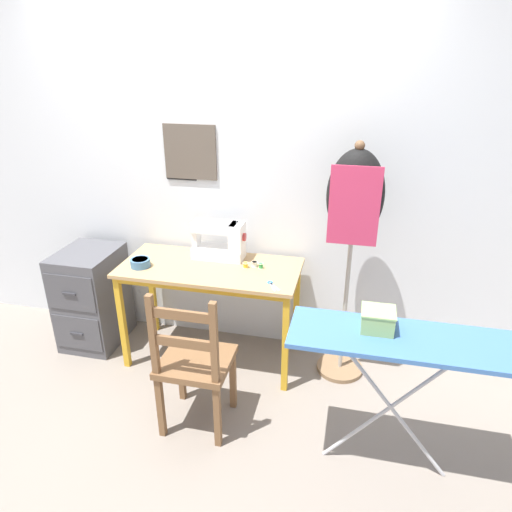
{
  "coord_description": "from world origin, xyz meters",
  "views": [
    {
      "loc": [
        0.93,
        -2.37,
        2.05
      ],
      "look_at": [
        0.33,
        0.25,
        0.86
      ],
      "focal_mm": 32.0,
      "sensor_mm": 36.0,
      "label": 1
    }
  ],
  "objects_px": {
    "sewing_machine": "(221,241)",
    "storage_box": "(378,320)",
    "ironing_board": "(400,345)",
    "dress_form": "(354,209)",
    "thread_spool_far_edge": "(261,266)",
    "wooden_chair": "(194,364)",
    "scissors": "(272,285)",
    "thread_spool_near_machine": "(245,265)",
    "thread_spool_mid_table": "(255,264)",
    "fabric_bowl": "(140,263)",
    "filing_cabinet": "(92,297)"
  },
  "relations": [
    {
      "from": "thread_spool_near_machine",
      "to": "dress_form",
      "type": "xyz_separation_m",
      "value": [
        0.68,
        0.02,
        0.44
      ]
    },
    {
      "from": "fabric_bowl",
      "to": "ironing_board",
      "type": "height_order",
      "value": "ironing_board"
    },
    {
      "from": "dress_form",
      "to": "filing_cabinet",
      "type": "bearing_deg",
      "value": -178.96
    },
    {
      "from": "wooden_chair",
      "to": "dress_form",
      "type": "distance_m",
      "value": 1.31
    },
    {
      "from": "sewing_machine",
      "to": "dress_form",
      "type": "bearing_deg",
      "value": -6.83
    },
    {
      "from": "fabric_bowl",
      "to": "thread_spool_near_machine",
      "type": "distance_m",
      "value": 0.71
    },
    {
      "from": "ironing_board",
      "to": "storage_box",
      "type": "relative_size",
      "value": 6.55
    },
    {
      "from": "scissors",
      "to": "ironing_board",
      "type": "distance_m",
      "value": 0.92
    },
    {
      "from": "thread_spool_near_machine",
      "to": "dress_form",
      "type": "relative_size",
      "value": 0.02
    },
    {
      "from": "sewing_machine",
      "to": "wooden_chair",
      "type": "relative_size",
      "value": 0.4
    },
    {
      "from": "fabric_bowl",
      "to": "filing_cabinet",
      "type": "relative_size",
      "value": 0.18
    },
    {
      "from": "thread_spool_mid_table",
      "to": "wooden_chair",
      "type": "distance_m",
      "value": 0.81
    },
    {
      "from": "scissors",
      "to": "wooden_chair",
      "type": "distance_m",
      "value": 0.67
    },
    {
      "from": "sewing_machine",
      "to": "storage_box",
      "type": "distance_m",
      "value": 1.34
    },
    {
      "from": "sewing_machine",
      "to": "wooden_chair",
      "type": "height_order",
      "value": "sewing_machine"
    },
    {
      "from": "scissors",
      "to": "storage_box",
      "type": "distance_m",
      "value": 0.81
    },
    {
      "from": "thread_spool_mid_table",
      "to": "ironing_board",
      "type": "bearing_deg",
      "value": -41.3
    },
    {
      "from": "fabric_bowl",
      "to": "storage_box",
      "type": "relative_size",
      "value": 0.82
    },
    {
      "from": "ironing_board",
      "to": "storage_box",
      "type": "height_order",
      "value": "storage_box"
    },
    {
      "from": "thread_spool_mid_table",
      "to": "filing_cabinet",
      "type": "relative_size",
      "value": 0.06
    },
    {
      "from": "wooden_chair",
      "to": "scissors",
      "type": "bearing_deg",
      "value": 54.49
    },
    {
      "from": "thread_spool_far_edge",
      "to": "filing_cabinet",
      "type": "bearing_deg",
      "value": -178.54
    },
    {
      "from": "sewing_machine",
      "to": "dress_form",
      "type": "xyz_separation_m",
      "value": [
        0.88,
        -0.11,
        0.33
      ]
    },
    {
      "from": "fabric_bowl",
      "to": "wooden_chair",
      "type": "height_order",
      "value": "wooden_chair"
    },
    {
      "from": "thread_spool_mid_table",
      "to": "storage_box",
      "type": "height_order",
      "value": "storage_box"
    },
    {
      "from": "dress_form",
      "to": "ironing_board",
      "type": "xyz_separation_m",
      "value": [
        0.28,
        -0.77,
        -0.41
      ]
    },
    {
      "from": "scissors",
      "to": "thread_spool_mid_table",
      "type": "relative_size",
      "value": 3.02
    },
    {
      "from": "fabric_bowl",
      "to": "filing_cabinet",
      "type": "height_order",
      "value": "fabric_bowl"
    },
    {
      "from": "fabric_bowl",
      "to": "scissors",
      "type": "bearing_deg",
      "value": -4.04
    },
    {
      "from": "thread_spool_far_edge",
      "to": "dress_form",
      "type": "xyz_separation_m",
      "value": [
        0.57,
        0.0,
        0.44
      ]
    },
    {
      "from": "ironing_board",
      "to": "dress_form",
      "type": "bearing_deg",
      "value": 109.63
    },
    {
      "from": "scissors",
      "to": "thread_spool_mid_table",
      "type": "bearing_deg",
      "value": 124.98
    },
    {
      "from": "scissors",
      "to": "filing_cabinet",
      "type": "relative_size",
      "value": 0.18
    },
    {
      "from": "thread_spool_mid_table",
      "to": "filing_cabinet",
      "type": "xyz_separation_m",
      "value": [
        -1.25,
        -0.05,
        -0.38
      ]
    },
    {
      "from": "sewing_machine",
      "to": "thread_spool_far_edge",
      "type": "xyz_separation_m",
      "value": [
        0.31,
        -0.11,
        -0.11
      ]
    },
    {
      "from": "ironing_board",
      "to": "storage_box",
      "type": "xyz_separation_m",
      "value": [
        -0.11,
        0.04,
        0.1
      ]
    },
    {
      "from": "sewing_machine",
      "to": "scissors",
      "type": "relative_size",
      "value": 2.86
    },
    {
      "from": "thread_spool_near_machine",
      "to": "thread_spool_mid_table",
      "type": "xyz_separation_m",
      "value": [
        0.06,
        0.03,
        -0.0
      ]
    },
    {
      "from": "thread_spool_far_edge",
      "to": "thread_spool_mid_table",
      "type": "bearing_deg",
      "value": 162.75
    },
    {
      "from": "wooden_chair",
      "to": "ironing_board",
      "type": "bearing_deg",
      "value": -3.4
    },
    {
      "from": "filing_cabinet",
      "to": "storage_box",
      "type": "height_order",
      "value": "storage_box"
    },
    {
      "from": "thread_spool_mid_table",
      "to": "thread_spool_far_edge",
      "type": "height_order",
      "value": "same"
    },
    {
      "from": "thread_spool_near_machine",
      "to": "dress_form",
      "type": "height_order",
      "value": "dress_form"
    },
    {
      "from": "thread_spool_near_machine",
      "to": "thread_spool_mid_table",
      "type": "relative_size",
      "value": 0.91
    },
    {
      "from": "wooden_chair",
      "to": "dress_form",
      "type": "bearing_deg",
      "value": 41.43
    },
    {
      "from": "sewing_machine",
      "to": "ironing_board",
      "type": "distance_m",
      "value": 1.46
    },
    {
      "from": "sewing_machine",
      "to": "filing_cabinet",
      "type": "xyz_separation_m",
      "value": [
        -0.99,
        -0.14,
        -0.49
      ]
    },
    {
      "from": "scissors",
      "to": "wooden_chair",
      "type": "relative_size",
      "value": 0.14
    },
    {
      "from": "thread_spool_near_machine",
      "to": "thread_spool_mid_table",
      "type": "distance_m",
      "value": 0.06
    },
    {
      "from": "scissors",
      "to": "thread_spool_far_edge",
      "type": "relative_size",
      "value": 3.54
    }
  ]
}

